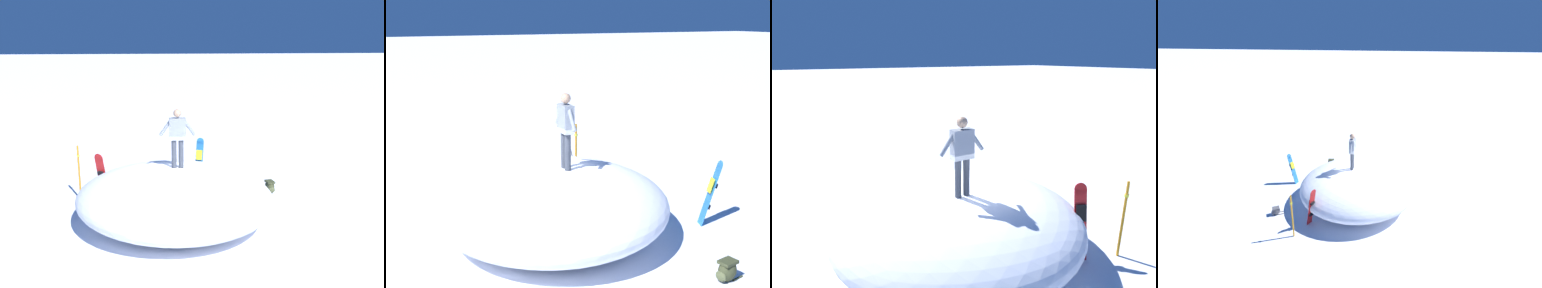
# 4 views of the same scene
# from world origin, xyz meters

# --- Properties ---
(ground) EXTENTS (240.00, 240.00, 0.00)m
(ground) POSITION_xyz_m (0.00, 0.00, 0.00)
(ground) COLOR white
(snow_mound) EXTENTS (6.92, 7.13, 1.57)m
(snow_mound) POSITION_xyz_m (0.28, 0.01, 0.78)
(snow_mound) COLOR white
(snow_mound) RESTS_ON ground
(snowboarder_standing) EXTENTS (0.23, 1.03, 1.70)m
(snowboarder_standing) POSITION_xyz_m (0.58, -0.09, 2.54)
(snowboarder_standing) COLOR #333842
(snowboarder_standing) RESTS_ON snow_mound
(snowboard_primary_upright) EXTENTS (0.53, 0.41, 1.58)m
(snowboard_primary_upright) POSITION_xyz_m (3.90, -1.10, 0.82)
(snowboard_primary_upright) COLOR #2672BF
(snowboard_primary_upright) RESTS_ON ground
(snowboard_secondary_upright) EXTENTS (0.46, 0.42, 1.73)m
(snowboard_secondary_upright) POSITION_xyz_m (1.84, 2.21, 0.90)
(snowboard_secondary_upright) COLOR red
(snowboard_secondary_upright) RESTS_ON ground
(backpack_near) EXTENTS (0.63, 0.37, 0.43)m
(backpack_near) POSITION_xyz_m (2.38, -3.37, 0.22)
(backpack_near) COLOR #383D23
(backpack_near) RESTS_ON ground
(backpack_far) EXTENTS (0.57, 0.48, 0.33)m
(backpack_far) POSITION_xyz_m (3.63, 1.76, 0.17)
(backpack_far) COLOR #4C4C51
(backpack_far) RESTS_ON ground
(trail_marker_pole) EXTENTS (0.10, 0.10, 1.83)m
(trail_marker_pole) POSITION_xyz_m (2.35, 3.00, 0.96)
(trail_marker_pole) COLOR orange
(trail_marker_pole) RESTS_ON ground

